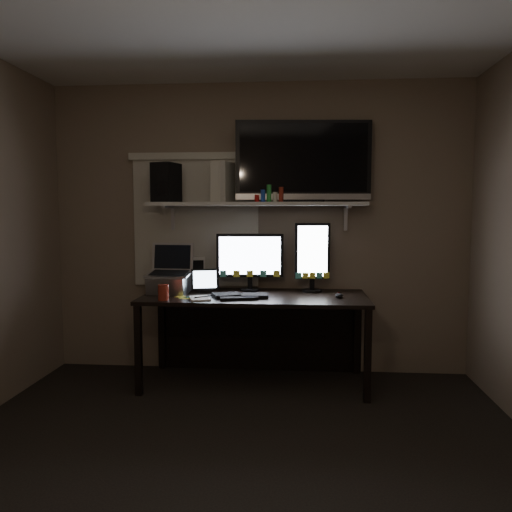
# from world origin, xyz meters

# --- Properties ---
(floor) EXTENTS (3.60, 3.60, 0.00)m
(floor) POSITION_xyz_m (0.00, 0.00, 0.00)
(floor) COLOR black
(floor) RESTS_ON ground
(back_wall) EXTENTS (3.60, 0.00, 3.60)m
(back_wall) POSITION_xyz_m (0.00, 1.80, 1.25)
(back_wall) COLOR #746753
(back_wall) RESTS_ON floor
(window_blinds) EXTENTS (1.10, 0.02, 1.10)m
(window_blinds) POSITION_xyz_m (-0.55, 1.79, 1.30)
(window_blinds) COLOR beige
(window_blinds) RESTS_ON back_wall
(desk) EXTENTS (1.80, 0.75, 0.73)m
(desk) POSITION_xyz_m (0.00, 1.55, 0.55)
(desk) COLOR black
(desk) RESTS_ON floor
(wall_shelf) EXTENTS (1.80, 0.35, 0.03)m
(wall_shelf) POSITION_xyz_m (0.00, 1.62, 1.46)
(wall_shelf) COLOR beige
(wall_shelf) RESTS_ON back_wall
(monitor_landscape) EXTENTS (0.57, 0.10, 0.50)m
(monitor_landscape) POSITION_xyz_m (-0.06, 1.65, 0.98)
(monitor_landscape) COLOR black
(monitor_landscape) RESTS_ON desk
(monitor_portrait) EXTENTS (0.30, 0.09, 0.59)m
(monitor_portrait) POSITION_xyz_m (0.47, 1.64, 1.02)
(monitor_portrait) COLOR black
(monitor_portrait) RESTS_ON desk
(keyboard) EXTENTS (0.47, 0.27, 0.03)m
(keyboard) POSITION_xyz_m (-0.10, 1.32, 0.74)
(keyboard) COLOR black
(keyboard) RESTS_ON desk
(mouse) EXTENTS (0.07, 0.10, 0.04)m
(mouse) POSITION_xyz_m (0.67, 1.37, 0.75)
(mouse) COLOR black
(mouse) RESTS_ON desk
(notepad) EXTENTS (0.20, 0.24, 0.01)m
(notepad) POSITION_xyz_m (-0.41, 1.22, 0.74)
(notepad) COLOR silver
(notepad) RESTS_ON desk
(tablet) EXTENTS (0.25, 0.15, 0.20)m
(tablet) POSITION_xyz_m (-0.42, 1.52, 0.83)
(tablet) COLOR black
(tablet) RESTS_ON desk
(file_sorter) EXTENTS (0.23, 0.16, 0.27)m
(file_sorter) POSITION_xyz_m (-0.58, 1.70, 0.87)
(file_sorter) COLOR black
(file_sorter) RESTS_ON desk
(laptop) EXTENTS (0.37, 0.31, 0.40)m
(laptop) POSITION_xyz_m (-0.71, 1.47, 0.93)
(laptop) COLOR #AEADB2
(laptop) RESTS_ON desk
(cup) EXTENTS (0.09, 0.09, 0.12)m
(cup) POSITION_xyz_m (-0.67, 1.14, 0.79)
(cup) COLOR maroon
(cup) RESTS_ON desk
(sticky_notes) EXTENTS (0.30, 0.23, 0.00)m
(sticky_notes) POSITION_xyz_m (-0.53, 1.31, 0.73)
(sticky_notes) COLOR #FFF745
(sticky_notes) RESTS_ON desk
(tv) EXTENTS (1.13, 0.29, 0.67)m
(tv) POSITION_xyz_m (0.38, 1.67, 1.82)
(tv) COLOR black
(tv) RESTS_ON wall_shelf
(game_console) EXTENTS (0.17, 0.30, 0.34)m
(game_console) POSITION_xyz_m (-0.28, 1.64, 1.65)
(game_console) COLOR #B9B8A7
(game_console) RESTS_ON wall_shelf
(speaker) EXTENTS (0.23, 0.26, 0.33)m
(speaker) POSITION_xyz_m (-0.76, 1.61, 1.64)
(speaker) COLOR black
(speaker) RESTS_ON wall_shelf
(bottles) EXTENTS (0.24, 0.11, 0.15)m
(bottles) POSITION_xyz_m (0.10, 1.59, 1.55)
(bottles) COLOR #A50F0C
(bottles) RESTS_ON wall_shelf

